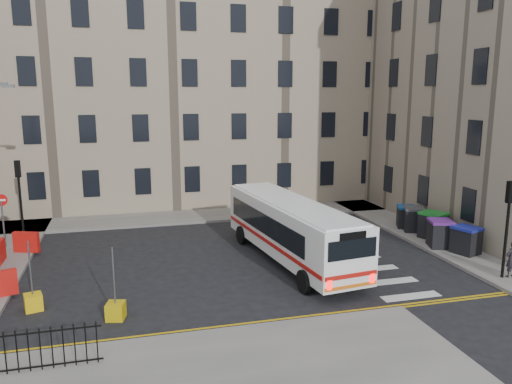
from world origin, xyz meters
name	(u,v)px	position (x,y,z in m)	size (l,w,h in m)	color
ground	(269,257)	(0.00, 0.00, 0.00)	(120.00, 120.00, 0.00)	black
pavement_north	(136,220)	(-6.00, 8.60, 0.07)	(36.00, 3.20, 0.15)	slate
pavement_east	(393,223)	(9.00, 4.00, 0.07)	(2.40, 26.00, 0.15)	slate
terrace_north	(113,81)	(-7.00, 15.50, 8.62)	(38.30, 10.80, 17.20)	gray
traffic_light_east	(508,214)	(8.60, -5.50, 2.87)	(0.28, 0.22, 4.10)	black
traffic_light_nw	(19,186)	(-12.00, 6.50, 2.87)	(0.28, 0.22, 4.10)	black
no_entry_north	(2,209)	(-12.50, 4.50, 2.08)	(0.60, 0.08, 3.00)	#595B5E
roadworks_barriers	(1,261)	(-11.84, 0.50, 0.65)	(1.66, 6.26, 1.00)	red
bus	(291,227)	(0.82, -0.82, 1.62)	(3.65, 10.55, 2.80)	white
wheelie_bin_a	(466,240)	(9.20, -2.34, 0.81)	(1.36, 1.46, 1.31)	black
wheelie_bin_b	(440,233)	(8.62, -1.10, 0.84)	(1.43, 1.53, 1.38)	black
wheelie_bin_c	(433,225)	(9.20, 0.33, 0.86)	(1.54, 1.62, 1.41)	black
wheelie_bin_d	(414,219)	(9.00, 1.89, 0.83)	(1.47, 1.55, 1.35)	black
wheelie_bin_e	(406,216)	(8.99, 2.66, 0.78)	(1.37, 1.44, 1.25)	black
pedestrian	(512,259)	(8.96, -5.55, 0.93)	(0.57, 0.37, 1.56)	black
bollard_yellow	(33,302)	(-9.94, -3.57, 0.30)	(0.60, 0.60, 0.60)	#DFB30C
bollard_chevron	(116,311)	(-7.04, -5.11, 0.30)	(0.60, 0.60, 0.60)	#C0A30B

